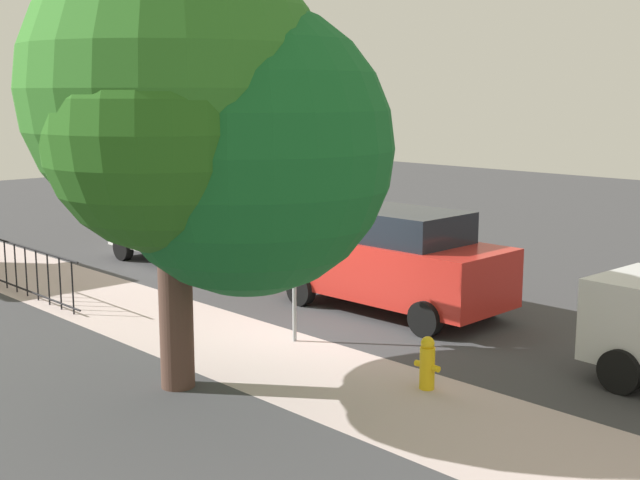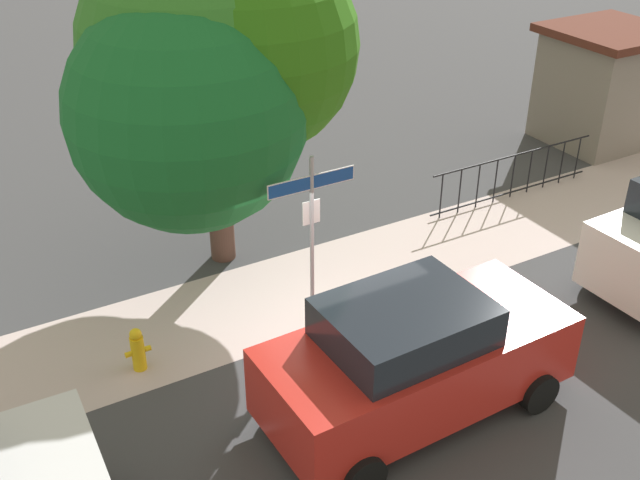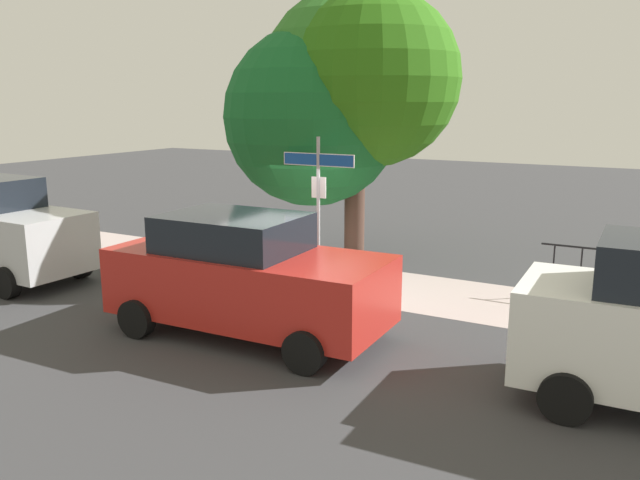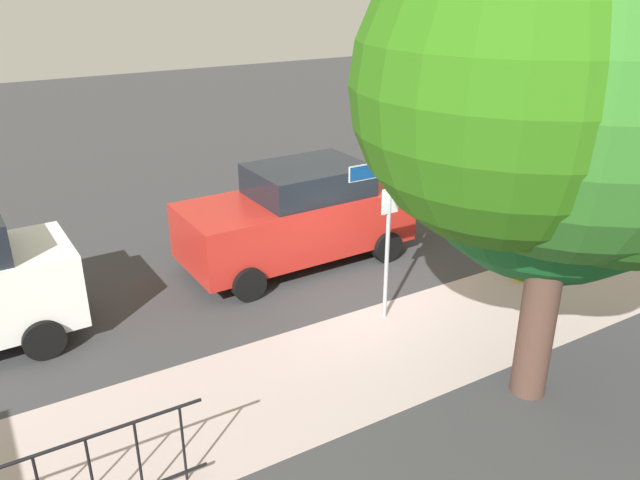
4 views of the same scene
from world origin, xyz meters
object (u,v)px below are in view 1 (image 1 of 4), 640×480
street_sign (294,218)px  fire_hydrant (427,363)px  car_white (187,221)px  shade_tree (192,112)px  car_red (394,261)px

street_sign → fire_hydrant: street_sign is taller
street_sign → fire_hydrant: bearing=176.3°
street_sign → fire_hydrant: size_ratio=4.01×
street_sign → car_white: bearing=-20.3°
street_sign → car_white: 7.26m
shade_tree → fire_hydrant: shade_tree is taller
car_white → street_sign: bearing=158.1°
street_sign → shade_tree: (-0.70, 2.49, 1.82)m
street_sign → shade_tree: shade_tree is taller
street_sign → car_red: (0.16, -2.75, -1.13)m
car_red → car_white: 6.58m
shade_tree → car_red: (0.86, -5.24, -2.95)m
car_white → car_red: bearing=-179.4°
shade_tree → car_red: size_ratio=1.36×
street_sign → shade_tree: size_ratio=0.49×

